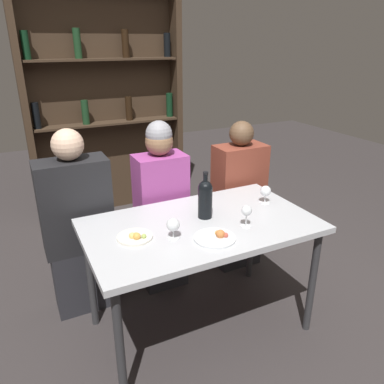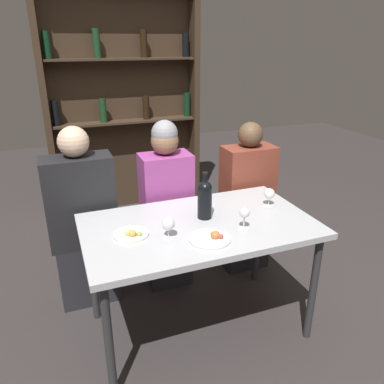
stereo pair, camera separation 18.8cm
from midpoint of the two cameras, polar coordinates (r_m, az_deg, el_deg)
ground_plane at (r=2.56m, az=3.20°, el=-19.75°), size 10.00×10.00×0.00m
dining_table at (r=2.17m, az=3.58°, el=-6.41°), size 1.31×0.76×0.74m
wine_rack_wall at (r=3.88m, az=-9.08°, el=14.70°), size 1.54×0.21×2.39m
wine_bottle at (r=2.16m, az=4.45°, el=-0.94°), size 0.08×0.08×0.28m
wine_glass_0 at (r=1.95m, az=-0.89°, el=-5.00°), size 0.07×0.07×0.12m
wine_glass_1 at (r=2.07m, az=10.59°, el=-3.35°), size 0.06×0.06×0.13m
wine_glass_2 at (r=2.40m, az=13.91°, el=-0.36°), size 0.07×0.07×0.12m
food_plate_0 at (r=1.97m, az=5.64°, el=-7.08°), size 0.22×0.22×0.05m
food_plate_1 at (r=2.01m, az=-6.58°, el=-6.46°), size 0.19×0.19×0.04m
seated_person_left at (r=2.55m, az=-14.20°, el=-4.98°), size 0.43×0.22×1.24m
seated_person_center at (r=2.65m, az=-1.86°, el=-2.71°), size 0.34×0.22×1.23m
seated_person_right at (r=2.92m, az=10.12°, el=-1.65°), size 0.38×0.22×1.17m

